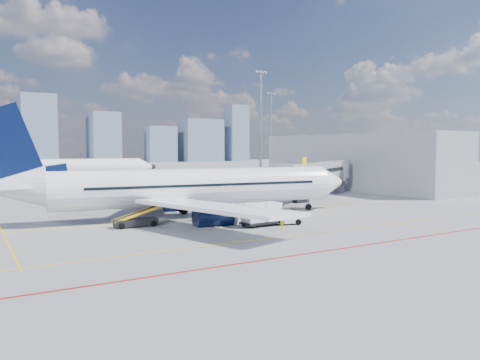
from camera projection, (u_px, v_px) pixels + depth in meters
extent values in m
plane|color=gray|center=(243.00, 227.00, 44.57)|extent=(420.00, 420.00, 0.00)
cube|color=yellow|center=(206.00, 216.00, 51.42)|extent=(60.00, 0.18, 0.01)
cube|color=yellow|center=(280.00, 237.00, 39.42)|extent=(80.00, 0.15, 0.01)
cube|color=yellow|center=(339.00, 214.00, 53.42)|extent=(0.15, 28.00, 0.01)
cube|color=yellow|center=(3.00, 233.00, 41.22)|extent=(0.15, 30.00, 0.01)
cube|color=maroon|center=(328.00, 251.00, 34.28)|extent=(90.00, 0.25, 0.01)
cube|color=#92959A|center=(315.00, 172.00, 69.49)|extent=(20.84, 13.93, 2.60)
cube|color=black|center=(315.00, 171.00, 69.47)|extent=(20.52, 13.82, 0.55)
cube|color=#92959A|center=(286.00, 176.00, 59.77)|extent=(4.49, 4.56, 3.00)
cube|color=black|center=(301.00, 200.00, 64.19)|extent=(2.20, 1.00, 0.70)
cylinder|color=slate|center=(301.00, 190.00, 64.09)|extent=(0.56, 0.56, 2.70)
cylinder|color=slate|center=(332.00, 182.00, 76.37)|extent=(0.60, 0.60, 3.90)
cylinder|color=#92959A|center=(337.00, 169.00, 79.48)|extent=(4.00, 4.00, 3.00)
cylinder|color=gray|center=(337.00, 180.00, 79.61)|extent=(2.40, 2.40, 3.90)
cube|color=yellow|center=(304.00, 162.00, 60.90)|extent=(1.26, 0.82, 1.20)
cube|color=#92959A|center=(355.00, 161.00, 86.91)|extent=(10.00, 42.00, 10.00)
cube|color=black|center=(336.00, 162.00, 84.46)|extent=(0.25, 40.00, 4.50)
cylinder|color=slate|center=(261.00, 126.00, 110.23)|extent=(0.56, 0.56, 25.00)
cube|color=slate|center=(261.00, 72.00, 109.34)|extent=(3.20, 0.40, 0.50)
cube|color=silver|center=(257.00, 71.00, 108.52)|extent=(0.60, 0.15, 0.35)
cube|color=silver|center=(261.00, 72.00, 109.13)|extent=(0.60, 0.15, 0.35)
cube|color=silver|center=(266.00, 72.00, 109.74)|extent=(0.60, 0.15, 0.35)
cylinder|color=slate|center=(271.00, 132.00, 154.01)|extent=(0.56, 0.56, 25.00)
cube|color=slate|center=(271.00, 93.00, 153.12)|extent=(3.20, 0.40, 0.50)
cube|color=silver|center=(268.00, 93.00, 152.29)|extent=(0.60, 0.15, 0.35)
cube|color=silver|center=(271.00, 93.00, 152.91)|extent=(0.60, 0.15, 0.35)
cube|color=silver|center=(274.00, 94.00, 153.52)|extent=(0.60, 0.15, 0.35)
cube|color=slate|center=(38.00, 129.00, 209.83)|extent=(14.74, 15.86, 31.18)
cube|color=slate|center=(104.00, 138.00, 225.06)|extent=(13.33, 14.97, 24.40)
cube|color=slate|center=(161.00, 144.00, 240.09)|extent=(14.81, 8.52, 18.40)
cube|color=slate|center=(201.00, 140.00, 251.67)|extent=(21.38, 13.32, 22.61)
cube|color=slate|center=(237.00, 133.00, 262.74)|extent=(10.99, 9.54, 31.15)
cylinder|color=white|center=(199.00, 187.00, 50.75)|extent=(31.01, 8.01, 4.00)
cone|color=white|center=(332.00, 182.00, 57.52)|extent=(4.18, 4.45, 4.00)
sphere|color=black|center=(342.00, 182.00, 58.08)|extent=(1.27, 1.27, 1.13)
cone|color=white|center=(8.00, 187.00, 43.39)|extent=(7.03, 4.83, 4.00)
cube|color=black|center=(323.00, 178.00, 56.96)|extent=(1.73, 1.73, 0.46)
cube|color=white|center=(165.00, 190.00, 58.69)|extent=(13.40, 17.20, 0.59)
cube|color=white|center=(215.00, 207.00, 41.77)|extent=(9.91, 17.73, 0.59)
cylinder|color=#071236|center=(180.00, 203.00, 56.17)|extent=(3.97, 2.82, 2.36)
cylinder|color=#071236|center=(213.00, 216.00, 45.27)|extent=(3.97, 2.82, 2.36)
cylinder|color=silver|center=(195.00, 202.00, 56.94)|extent=(0.67, 2.45, 2.42)
cylinder|color=silver|center=(232.00, 215.00, 46.03)|extent=(0.67, 2.45, 2.42)
cube|color=#071236|center=(6.00, 149.00, 43.14)|extent=(7.01, 1.25, 8.74)
cube|color=#071236|center=(36.00, 175.00, 44.28)|extent=(5.77, 1.07, 2.21)
cube|color=white|center=(5.00, 181.00, 46.21)|extent=(5.51, 6.51, 0.23)
cube|color=white|center=(0.00, 186.00, 40.20)|extent=(4.41, 6.33, 0.23)
cylinder|color=slate|center=(308.00, 203.00, 56.36)|extent=(0.31, 0.31, 1.80)
cylinder|color=black|center=(308.00, 207.00, 56.39)|extent=(0.79, 0.38, 0.76)
cylinder|color=slate|center=(183.00, 207.00, 52.97)|extent=(0.36, 0.36, 1.60)
cylinder|color=black|center=(183.00, 210.00, 52.99)|extent=(1.08, 0.78, 1.00)
cylinder|color=slate|center=(198.00, 213.00, 48.08)|extent=(0.36, 0.36, 1.60)
cylinder|color=black|center=(198.00, 216.00, 48.10)|extent=(1.08, 0.78, 1.00)
cube|color=black|center=(198.00, 182.00, 52.75)|extent=(25.01, 3.42, 0.27)
cube|color=black|center=(210.00, 185.00, 49.12)|extent=(25.01, 3.42, 0.27)
cylinder|color=white|center=(67.00, 168.00, 95.35)|extent=(29.98, 5.90, 3.87)
cone|color=white|center=(147.00, 167.00, 102.86)|extent=(3.83, 4.11, 3.87)
sphere|color=black|center=(153.00, 167.00, 103.49)|extent=(1.16, 1.16, 1.09)
cube|color=black|center=(141.00, 164.00, 102.25)|extent=(1.59, 1.59, 0.45)
cube|color=white|center=(55.00, 172.00, 102.71)|extent=(12.24, 16.90, 0.57)
cube|color=white|center=(64.00, 176.00, 86.80)|extent=(10.48, 17.16, 0.57)
cylinder|color=#071236|center=(61.00, 178.00, 100.41)|extent=(3.72, 2.52, 2.28)
cylinder|color=#071236|center=(68.00, 181.00, 90.16)|extent=(3.72, 2.52, 2.28)
cylinder|color=silver|center=(71.00, 178.00, 101.26)|extent=(0.51, 2.36, 2.34)
cylinder|color=silver|center=(78.00, 181.00, 91.01)|extent=(0.51, 2.36, 2.34)
cylinder|color=black|center=(61.00, 181.00, 97.40)|extent=(1.04, 0.72, 1.00)
cylinder|color=black|center=(63.00, 183.00, 92.80)|extent=(1.04, 0.72, 1.00)
cylinder|color=black|center=(132.00, 180.00, 101.59)|extent=(0.78, 0.33, 0.76)
cube|color=white|center=(288.00, 218.00, 45.91)|extent=(2.64, 2.01, 0.85)
cube|color=white|center=(284.00, 212.00, 45.79)|extent=(1.42, 1.52, 0.64)
cube|color=black|center=(284.00, 210.00, 45.77)|extent=(1.30, 1.43, 0.37)
cylinder|color=black|center=(281.00, 223.00, 45.20)|extent=(0.64, 0.43, 0.60)
cylinder|color=black|center=(278.00, 221.00, 46.35)|extent=(0.64, 0.43, 0.60)
cylinder|color=black|center=(298.00, 222.00, 45.51)|extent=(0.64, 0.43, 0.60)
cylinder|color=black|center=(295.00, 220.00, 46.66)|extent=(0.64, 0.43, 0.60)
cube|color=black|center=(262.00, 222.00, 45.06)|extent=(4.14, 2.02, 0.20)
cube|color=white|center=(253.00, 213.00, 44.43)|extent=(1.83, 1.78, 1.74)
cube|color=white|center=(270.00, 211.00, 45.56)|extent=(1.83, 1.78, 1.74)
cylinder|color=black|center=(253.00, 227.00, 43.54)|extent=(0.37, 0.18, 0.36)
cylinder|color=black|center=(244.00, 224.00, 44.85)|extent=(0.37, 0.18, 0.36)
cylinder|color=black|center=(279.00, 224.00, 45.30)|extent=(0.37, 0.18, 0.36)
cylinder|color=black|center=(270.00, 222.00, 46.60)|extent=(0.37, 0.18, 0.36)
cube|color=black|center=(136.00, 222.00, 44.53)|extent=(4.10, 1.63, 0.67)
cube|color=black|center=(144.00, 211.00, 44.82)|extent=(5.80, 1.23, 1.77)
cube|color=yellow|center=(142.00, 211.00, 45.29)|extent=(5.78, 0.35, 1.84)
cube|color=yellow|center=(145.00, 212.00, 44.36)|extent=(5.78, 0.35, 1.84)
cylinder|color=black|center=(121.00, 226.00, 43.23)|extent=(0.59, 0.26, 0.58)
cylinder|color=black|center=(118.00, 224.00, 44.41)|extent=(0.59, 0.26, 0.58)
cylinder|color=black|center=(154.00, 224.00, 44.67)|extent=(0.59, 0.26, 0.58)
cylinder|color=black|center=(149.00, 222.00, 45.85)|extent=(0.59, 0.26, 0.58)
imported|color=#F0FA1A|center=(282.00, 220.00, 43.30)|extent=(0.53, 0.70, 1.72)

